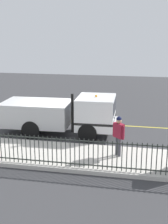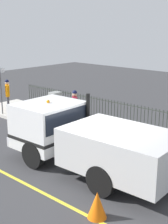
{
  "view_description": "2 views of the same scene",
  "coord_description": "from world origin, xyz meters",
  "px_view_note": "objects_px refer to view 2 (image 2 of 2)",
  "views": [
    {
      "loc": [
        14.83,
        4.64,
        5.31
      ],
      "look_at": [
        2.11,
        2.13,
        1.85
      ],
      "focal_mm": 47.35,
      "sensor_mm": 36.0,
      "label": 1
    },
    {
      "loc": [
        -7.63,
        -6.25,
        4.9
      ],
      "look_at": [
        1.32,
        1.8,
        1.59
      ],
      "focal_mm": 51.52,
      "sensor_mm": 36.0,
      "label": 2
    }
  ],
  "objects_px": {
    "utility_cabinet": "(55,103)",
    "work_truck": "(81,136)",
    "worker_standing": "(75,105)",
    "pedestrian_distant": "(7,92)",
    "traffic_cone": "(97,205)",
    "street_sign": "(1,85)"
  },
  "relations": [
    {
      "from": "utility_cabinet",
      "to": "work_truck",
      "type": "bearing_deg",
      "value": -125.44
    },
    {
      "from": "pedestrian_distant",
      "to": "traffic_cone",
      "type": "bearing_deg",
      "value": 11.94
    },
    {
      "from": "traffic_cone",
      "to": "work_truck",
      "type": "bearing_deg",
      "value": 50.35
    },
    {
      "from": "worker_standing",
      "to": "street_sign",
      "type": "xyz_separation_m",
      "value": [
        -0.96,
        4.53,
        0.5
      ]
    },
    {
      "from": "work_truck",
      "to": "traffic_cone",
      "type": "distance_m",
      "value": 3.14
    },
    {
      "from": "worker_standing",
      "to": "pedestrian_distant",
      "type": "xyz_separation_m",
      "value": [
        -0.29,
        4.91,
        -0.01
      ]
    },
    {
      "from": "worker_standing",
      "to": "traffic_cone",
      "type": "relative_size",
      "value": 2.41
    },
    {
      "from": "pedestrian_distant",
      "to": "street_sign",
      "type": "distance_m",
      "value": 0.92
    },
    {
      "from": "worker_standing",
      "to": "utility_cabinet",
      "type": "height_order",
      "value": "worker_standing"
    },
    {
      "from": "worker_standing",
      "to": "street_sign",
      "type": "height_order",
      "value": "street_sign"
    },
    {
      "from": "work_truck",
      "to": "worker_standing",
      "type": "distance_m",
      "value": 4.15
    },
    {
      "from": "traffic_cone",
      "to": "pedestrian_distant",
      "type": "bearing_deg",
      "value": 66.33
    },
    {
      "from": "work_truck",
      "to": "street_sign",
      "type": "relative_size",
      "value": 2.45
    },
    {
      "from": "utility_cabinet",
      "to": "traffic_cone",
      "type": "relative_size",
      "value": 1.61
    },
    {
      "from": "work_truck",
      "to": "street_sign",
      "type": "distance_m",
      "value": 7.8
    },
    {
      "from": "street_sign",
      "to": "worker_standing",
      "type": "bearing_deg",
      "value": -78.09
    },
    {
      "from": "street_sign",
      "to": "work_truck",
      "type": "bearing_deg",
      "value": -104.16
    },
    {
      "from": "worker_standing",
      "to": "work_truck",
      "type": "bearing_deg",
      "value": -0.04
    },
    {
      "from": "traffic_cone",
      "to": "street_sign",
      "type": "relative_size",
      "value": 0.29
    },
    {
      "from": "utility_cabinet",
      "to": "traffic_cone",
      "type": "distance_m",
      "value": 9.7
    },
    {
      "from": "traffic_cone",
      "to": "street_sign",
      "type": "height_order",
      "value": "street_sign"
    },
    {
      "from": "work_truck",
      "to": "street_sign",
      "type": "height_order",
      "value": "street_sign"
    }
  ]
}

